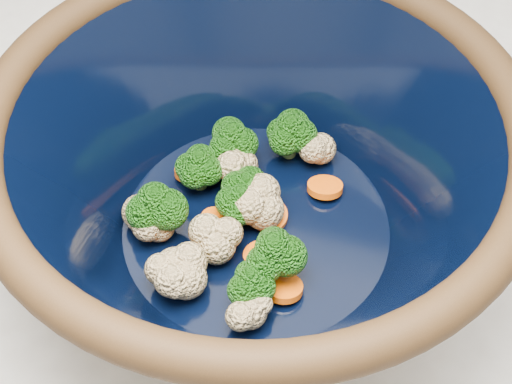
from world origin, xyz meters
The scene contains 2 objects.
mixing_bowl centered at (-0.11, -0.08, 1.00)m, with size 0.40×0.40×0.17m.
vegetable_pile centered at (-0.13, -0.09, 0.96)m, with size 0.17×0.20×0.05m.
Camera 1 is at (-0.00, -0.42, 1.41)m, focal length 50.00 mm.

